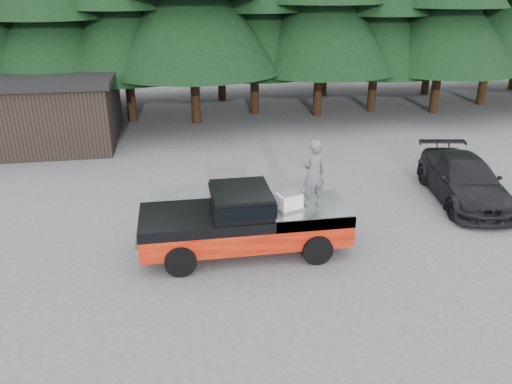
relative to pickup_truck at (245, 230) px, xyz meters
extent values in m
plane|color=#4D4C4F|center=(0.46, 0.08, -0.67)|extent=(120.00, 120.00, 0.00)
cube|color=black|center=(-0.10, 0.00, 0.96)|extent=(1.66, 1.90, 0.59)
cube|color=white|center=(1.21, -0.20, 0.88)|extent=(0.75, 0.68, 0.43)
imported|color=#505357|center=(1.91, -0.11, 1.63)|extent=(0.79, 0.60, 1.94)
imported|color=black|center=(8.14, 2.38, 0.09)|extent=(2.96, 5.48, 1.51)
cube|color=black|center=(-8.54, 12.08, 0.83)|extent=(8.00, 6.00, 3.00)
cube|color=black|center=(-8.54, 12.08, 2.48)|extent=(8.40, 6.40, 0.30)
camera|label=1|loc=(-1.79, -12.47, 6.48)|focal=35.00mm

